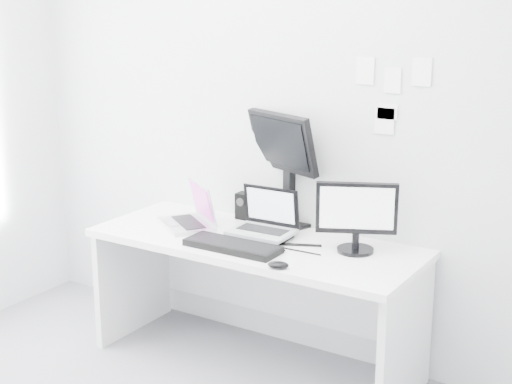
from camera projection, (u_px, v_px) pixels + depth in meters
back_wall at (289, 116)px, 4.15m from camera, size 3.60×0.00×3.60m
desk at (255, 303)px, 4.11m from camera, size 1.80×0.70×0.73m
macbook at (186, 204)px, 4.22m from camera, size 0.43×0.41×0.26m
speaker at (244, 206)px, 4.38m from camera, size 0.08×0.08×0.15m
dell_laptop at (261, 214)px, 4.00m from camera, size 0.34×0.27×0.28m
rear_monitor at (285, 168)px, 4.18m from camera, size 0.52×0.34×0.66m
samsung_monitor at (356, 216)px, 3.78m from camera, size 0.45×0.35×0.38m
keyboard at (233, 246)px, 3.86m from camera, size 0.51×0.19×0.03m
mouse at (278, 265)px, 3.59m from camera, size 0.12×0.10×0.03m
wall_note_0 at (365, 71)px, 3.84m from camera, size 0.10×0.00×0.14m
wall_note_1 at (392, 80)px, 3.77m from camera, size 0.09×0.00×0.13m
wall_note_2 at (422, 72)px, 3.68m from camera, size 0.10×0.00×0.14m
wall_note_3 at (387, 112)px, 3.83m from camera, size 0.11×0.00×0.08m
wall_note_4 at (384, 121)px, 3.84m from camera, size 0.11×0.00×0.14m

